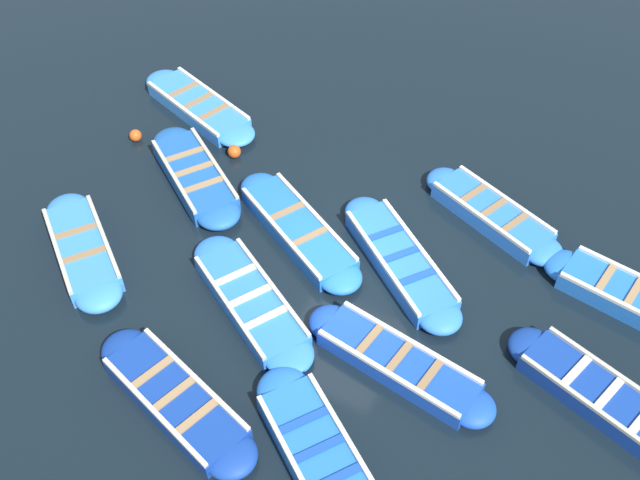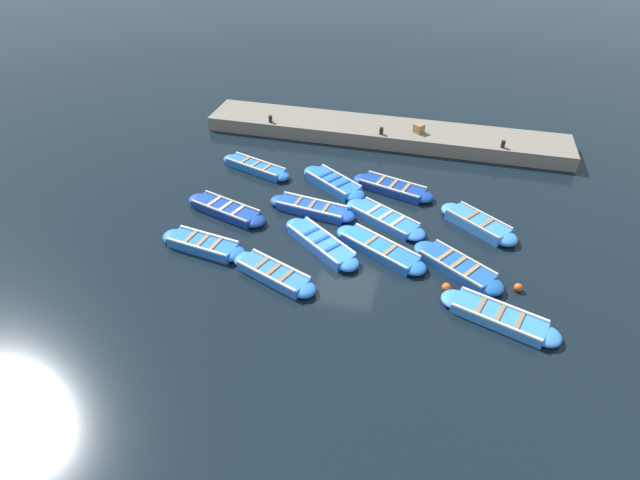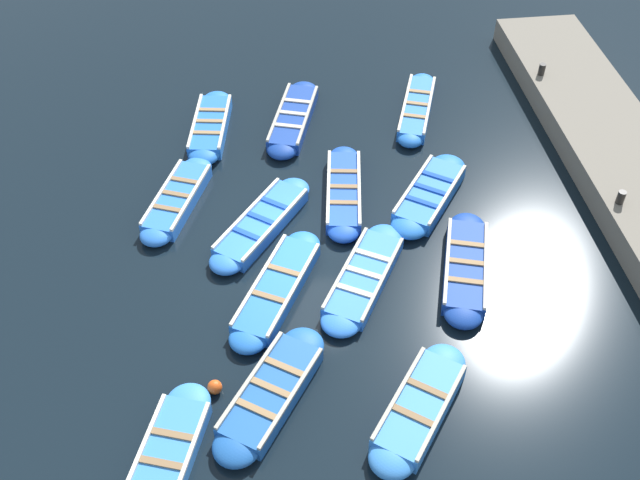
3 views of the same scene
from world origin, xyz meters
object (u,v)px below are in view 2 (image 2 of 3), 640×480
boat_outer_right (226,210)px  bollard_mid_south (270,119)px  boat_end_of_row (457,267)px  boat_drifting (385,219)px  boat_tucked (380,249)px  boat_mid_row (274,274)px  bollard_north (503,144)px  boat_centre (321,243)px  boat_stern_in (478,224)px  buoy_yellow_far (518,287)px  boat_alongside (393,188)px  boat_bow_out (333,183)px  boat_broadside (256,167)px  boat_inner_gap (203,245)px  boat_outer_left (499,317)px  buoy_orange_near (446,287)px  boat_near_quay (312,208)px  bollard_mid_north (381,131)px  wooden_crate (419,128)px

boat_outer_right → bollard_mid_south: (7.63, 0.62, 0.71)m
boat_end_of_row → boat_drifting: bearing=50.9°
boat_tucked → boat_mid_row: 4.12m
boat_outer_right → bollard_north: (7.63, -11.18, 0.71)m
boat_centre → boat_stern_in: (2.78, -5.76, 0.02)m
buoy_yellow_far → bollard_mid_south: bearing=51.9°
boat_alongside → boat_centre: bearing=156.1°
boat_drifting → boat_bow_out: boat_bow_out is taller
boat_broadside → boat_drifting: boat_broadside is taller
boat_centre → boat_inner_gap: size_ratio=1.01×
boat_outer_left → bollard_north: bearing=-1.8°
boat_outer_left → boat_bow_out: bearing=46.1°
boat_inner_gap → bollard_north: bearing=-47.7°
boat_stern_in → boat_outer_left: size_ratio=0.85×
boat_centre → bollard_north: (8.86, -6.78, 0.71)m
boat_inner_gap → buoy_yellow_far: (0.53, -11.40, -0.04)m
boat_stern_in → buoy_orange_near: (-4.06, 1.02, -0.05)m
boat_near_quay → buoy_orange_near: 6.70m
boat_outer_right → buoy_yellow_far: 11.67m
boat_bow_out → bollard_mid_north: bearing=-18.1°
boat_broadside → boat_near_quay: bearing=-127.9°
boat_near_quay → bollard_mid_north: bollard_mid_north is taller
boat_alongside → boat_tucked: 4.50m
boat_bow_out → boat_end_of_row: boat_bow_out is taller
bollard_north → bollard_mid_north: (0.00, 5.90, 0.00)m
bollard_mid_north → buoy_orange_near: size_ratio=1.14×
bollard_north → boat_bow_out: bearing=121.0°
boat_inner_gap → boat_tucked: boat_inner_gap is taller
bollard_mid_south → buoy_yellow_far: bearing=-128.1°
boat_centre → boat_drifting: (2.26, -2.10, -0.02)m
boat_bow_out → buoy_orange_near: bearing=-137.1°
boat_inner_gap → boat_bow_out: same height
wooden_crate → boat_end_of_row: bearing=-166.3°
boat_stern_in → boat_bow_out: (1.66, 6.32, -0.01)m
boat_outer_left → boat_outer_right: 11.39m
boat_near_quay → boat_mid_row: bearing=177.2°
boat_outer_left → boat_near_quay: (4.51, 7.40, 0.01)m
bollard_north → wooden_crate: bearing=80.5°
boat_centre → buoy_yellow_far: 7.16m
boat_outer_left → boat_inner_gap: (1.08, 10.72, 0.03)m
boat_tucked → boat_alongside: bearing=1.7°
boat_alongside → boat_end_of_row: boat_end_of_row is taller
boat_tucked → bollard_mid_north: (8.65, 1.33, 0.72)m
boat_broadside → boat_near_quay: (-2.72, -3.49, 0.00)m
boat_broadside → bollard_north: size_ratio=10.97×
boat_centre → buoy_yellow_far: size_ratio=12.63×
boat_broadside → bollard_mid_north: bearing=-53.7°
buoy_orange_near → buoy_yellow_far: (0.61, -2.38, -0.01)m
boat_drifting → bollard_mid_north: 6.75m
boat_broadside → bollard_mid_south: 4.02m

